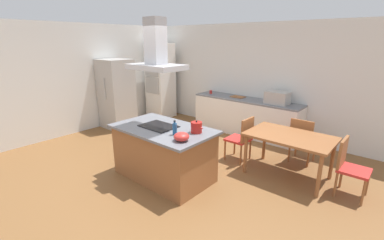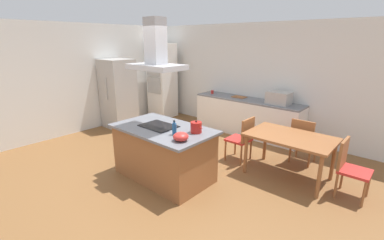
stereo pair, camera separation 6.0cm
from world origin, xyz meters
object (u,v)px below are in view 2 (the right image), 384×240
(coffee_mug_red, at_px, (212,92))
(chair_at_right_end, at_px, (349,165))
(mixing_bowl, at_px, (181,137))
(cutting_board, at_px, (239,97))
(cooktop, at_px, (159,126))
(wall_oven_stack, at_px, (162,81))
(refrigerator, at_px, (118,94))
(chair_facing_back_wall, at_px, (303,139))
(tea_kettle, at_px, (196,127))
(countertop_microwave, at_px, (279,98))
(olive_oil_bottle, at_px, (174,129))
(range_hood, at_px, (156,53))
(chair_at_left_end, at_px, (243,137))
(dining_table, at_px, (290,140))

(coffee_mug_red, distance_m, chair_at_right_end, 3.95)
(mixing_bowl, xyz_separation_m, cutting_board, (-0.97, 3.16, -0.05))
(cooktop, bearing_deg, wall_oven_stack, 136.54)
(refrigerator, relative_size, chair_facing_back_wall, 2.04)
(chair_facing_back_wall, bearing_deg, chair_at_right_end, -36.01)
(tea_kettle, height_order, cutting_board, tea_kettle)
(countertop_microwave, distance_m, wall_oven_stack, 3.63)
(olive_oil_bottle, xyz_separation_m, mixing_bowl, (0.25, -0.12, -0.03))
(olive_oil_bottle, distance_m, chair_facing_back_wall, 2.57)
(range_hood, bearing_deg, chair_at_left_end, 60.87)
(cooktop, xyz_separation_m, range_hood, (0.00, 0.00, 1.20))
(countertop_microwave, distance_m, chair_at_left_end, 1.55)
(coffee_mug_red, xyz_separation_m, dining_table, (2.74, -1.43, -0.28))
(tea_kettle, relative_size, dining_table, 0.16)
(cooktop, height_order, range_hood, range_hood)
(chair_facing_back_wall, bearing_deg, olive_oil_bottle, -118.96)
(mixing_bowl, distance_m, wall_oven_stack, 4.56)
(refrigerator, relative_size, chair_at_left_end, 2.04)
(countertop_microwave, relative_size, wall_oven_stack, 0.23)
(mixing_bowl, bearing_deg, range_hood, 162.44)
(cooktop, height_order, dining_table, cooktop)
(tea_kettle, xyz_separation_m, range_hood, (-0.68, -0.18, 1.12))
(olive_oil_bottle, bearing_deg, cooktop, 167.01)
(wall_oven_stack, distance_m, dining_table, 4.69)
(cutting_board, xyz_separation_m, refrigerator, (-2.64, -1.80, 0.00))
(mixing_bowl, xyz_separation_m, chair_at_left_end, (0.05, 1.66, -0.45))
(tea_kettle, distance_m, range_hood, 1.32)
(coffee_mug_red, relative_size, dining_table, 0.06)
(tea_kettle, distance_m, refrigerator, 3.68)
(tea_kettle, xyz_separation_m, mixing_bowl, (0.06, -0.42, -0.02))
(wall_oven_stack, distance_m, chair_at_right_end, 5.59)
(countertop_microwave, distance_m, dining_table, 1.74)
(tea_kettle, relative_size, cutting_board, 0.68)
(countertop_microwave, height_order, range_hood, range_hood)
(olive_oil_bottle, xyz_separation_m, wall_oven_stack, (-3.28, 2.76, 0.10))
(coffee_mug_red, distance_m, wall_oven_stack, 1.78)
(countertop_microwave, relative_size, refrigerator, 0.27)
(chair_at_right_end, bearing_deg, cooktop, -151.46)
(refrigerator, bearing_deg, mixing_bowl, -20.69)
(cooktop, distance_m, tea_kettle, 0.71)
(cooktop, distance_m, chair_at_left_end, 1.68)
(cutting_board, distance_m, wall_oven_stack, 2.58)
(tea_kettle, bearing_deg, wall_oven_stack, 144.62)
(countertop_microwave, height_order, chair_at_left_end, countertop_microwave)
(dining_table, bearing_deg, chair_facing_back_wall, 90.00)
(cutting_board, height_order, wall_oven_stack, wall_oven_stack)
(tea_kettle, bearing_deg, range_hood, -165.02)
(countertop_microwave, bearing_deg, chair_at_left_end, -91.28)
(cooktop, height_order, chair_at_right_end, cooktop)
(chair_at_right_end, bearing_deg, chair_facing_back_wall, 143.99)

